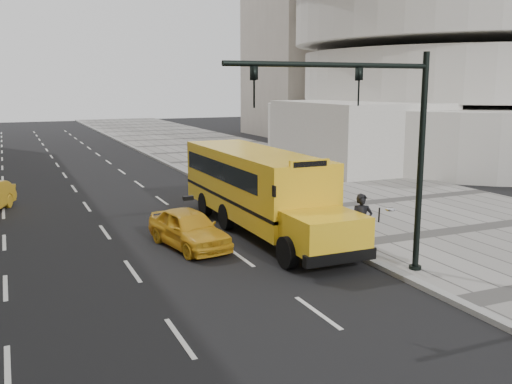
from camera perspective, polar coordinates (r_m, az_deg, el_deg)
name	(u,v)px	position (r m, az deg, el deg)	size (l,w,h in m)	color
ground	(131,230)	(22.54, -12.37, -3.68)	(140.00, 140.00, 0.00)	black
sidewalk_museum	(387,202)	(27.43, 12.98, -0.98)	(12.00, 140.00, 0.15)	gray
curb_museum	(272,214)	(24.37, 1.58, -2.17)	(0.30, 140.00, 0.15)	gray
school_bus	(256,184)	(21.86, 0.02, 0.85)	(2.96, 11.56, 3.19)	yellow
taxi_near	(189,228)	(19.64, -6.73, -3.63)	(1.58, 3.92, 1.34)	gold
pedestrian	(362,223)	(18.75, 10.51, -3.06)	(0.70, 0.46, 1.91)	black
traffic_signal	(381,137)	(15.97, 12.40, 5.37)	(6.18, 0.36, 6.40)	black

